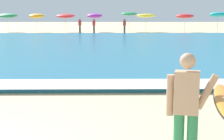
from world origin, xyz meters
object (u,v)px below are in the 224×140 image
object	(u,v)px
beach_umbrella_2	(66,16)
beach_umbrella_3	(95,16)
beach_umbrella_5	(146,16)
beach_umbrella_6	(185,16)
beachgoer_near_row_right	(94,25)
beach_umbrella_4	(129,14)
beach_umbrella_1	(36,16)
beach_umbrella_0	(8,16)
surfer_with_board	(204,104)
beachgoer_near_row_mid	(124,26)
beach_umbrella_7	(218,15)
beachgoer_near_row_left	(80,25)

from	to	relation	value
beach_umbrella_2	beach_umbrella_3	bearing A→B (deg)	8.74
beach_umbrella_5	beach_umbrella_2	bearing A→B (deg)	-178.39
beach_umbrella_6	beachgoer_near_row_right	bearing A→B (deg)	-167.73
beach_umbrella_4	beach_umbrella_6	size ratio (longest dim) A/B	1.13
beach_umbrella_1	beach_umbrella_0	bearing A→B (deg)	176.50
surfer_with_board	beachgoer_near_row_right	xyz separation A→B (m)	(-2.73, 35.12, -0.18)
beach_umbrella_1	beachgoer_near_row_right	world-z (taller)	beach_umbrella_1
beach_umbrella_2	beach_umbrella_5	xyz separation A→B (m)	(9.27, 0.26, 0.02)
surfer_with_board	beach_umbrella_6	world-z (taller)	beach_umbrella_6
beach_umbrella_4	beach_umbrella_0	bearing A→B (deg)	-177.75
beach_umbrella_1	beachgoer_near_row_mid	distance (m)	10.46
surfer_with_board	beachgoer_near_row_mid	distance (m)	34.55
beach_umbrella_0	beach_umbrella_1	xyz separation A→B (m)	(3.35, -0.20, -0.04)
beach_umbrella_1	beach_umbrella_3	world-z (taller)	beach_umbrella_3
beach_umbrella_3	beach_umbrella_7	xyz separation A→B (m)	(13.73, -2.11, 0.15)
beach_umbrella_6	beachgoer_near_row_mid	world-z (taller)	beach_umbrella_6
beach_umbrella_5	beachgoer_near_row_left	world-z (taller)	beach_umbrella_5
beachgoer_near_row_right	beach_umbrella_0	bearing A→B (deg)	165.32
beach_umbrella_2	beachgoer_near_row_mid	distance (m)	7.31
beach_umbrella_0	beach_umbrella_5	xyz separation A→B (m)	(15.96, -0.01, -0.01)
beach_umbrella_6	beachgoer_near_row_right	distance (m)	10.67
beach_umbrella_7	beach_umbrella_3	bearing A→B (deg)	171.26
beach_umbrella_3	beachgoer_near_row_mid	size ratio (longest dim) A/B	1.38
beach_umbrella_2	beach_umbrella_6	bearing A→B (deg)	-0.40
beach_umbrella_6	beach_umbrella_7	xyz separation A→B (m)	(3.34, -1.51, 0.18)
beach_umbrella_2	beach_umbrella_6	xyz separation A→B (m)	(13.71, -0.10, -0.02)
beach_umbrella_2	beach_umbrella_0	bearing A→B (deg)	177.68
surfer_with_board	beach_umbrella_7	bearing A→B (deg)	72.95
beach_umbrella_2	surfer_with_board	bearing A→B (deg)	-80.82
beach_umbrella_0	beachgoer_near_row_right	xyz separation A→B (m)	(10.02, -2.63, -1.04)
beach_umbrella_3	beach_umbrella_7	bearing A→B (deg)	-8.74
surfer_with_board	beachgoer_near_row_left	xyz separation A→B (m)	(-4.28, 35.39, -0.18)
beach_umbrella_3	surfer_with_board	bearing A→B (deg)	-85.88
beach_umbrella_5	beach_umbrella_3	bearing A→B (deg)	177.60
beach_umbrella_0	beach_umbrella_1	bearing A→B (deg)	-3.50
beach_umbrella_5	beach_umbrella_6	distance (m)	4.46
beachgoer_near_row_mid	beachgoer_near_row_right	xyz separation A→B (m)	(-3.30, 0.57, 0.00)
surfer_with_board	beach_umbrella_2	distance (m)	37.96
beach_umbrella_5	beach_umbrella_6	xyz separation A→B (m)	(4.44, -0.36, -0.04)
beach_umbrella_3	beachgoer_near_row_right	distance (m)	3.04
beach_umbrella_0	beach_umbrella_3	world-z (taller)	beach_umbrella_0
beach_umbrella_3	beach_umbrella_7	distance (m)	13.90
beach_umbrella_0	beachgoer_near_row_mid	bearing A→B (deg)	-13.50
surfer_with_board	beach_umbrella_2	size ratio (longest dim) A/B	1.26
beach_umbrella_1	beachgoer_near_row_left	distance (m)	5.64
surfer_with_board	beach_umbrella_5	xyz separation A→B (m)	(3.21, 37.73, 0.85)
beach_umbrella_2	beachgoer_near_row_mid	size ratio (longest dim) A/B	1.36
beach_umbrella_3	beach_umbrella_5	bearing A→B (deg)	-2.40
surfer_with_board	beachgoer_near_row_right	bearing A→B (deg)	94.44
beach_umbrella_3	beach_umbrella_4	world-z (taller)	beach_umbrella_4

